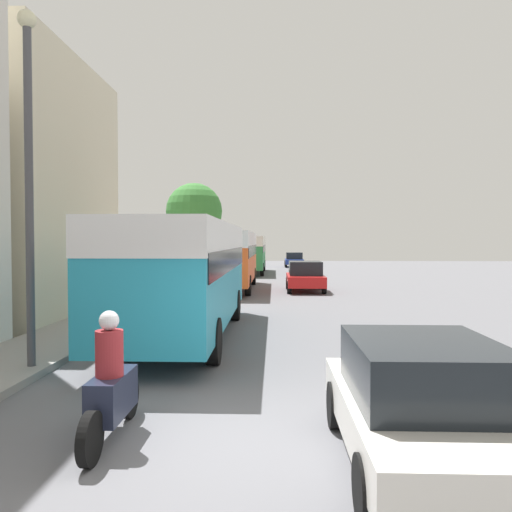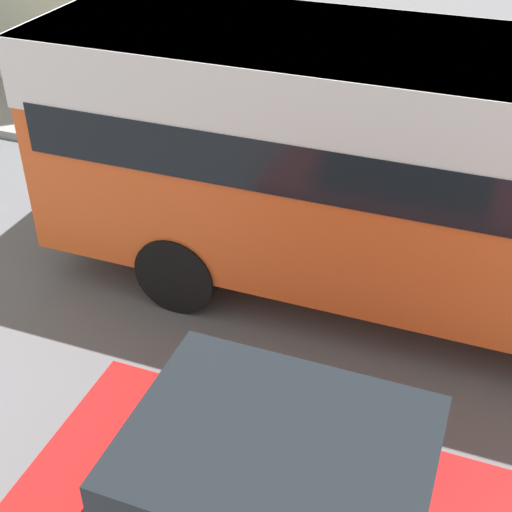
% 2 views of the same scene
% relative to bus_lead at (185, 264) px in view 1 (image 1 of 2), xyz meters
% --- Properties ---
extents(ground_plane, '(120.00, 120.00, 0.00)m').
position_rel_bus_lead_xyz_m(ground_plane, '(1.94, -7.05, -2.02)').
color(ground_plane, slate).
extents(building_midblock, '(5.69, 7.85, 8.94)m').
position_rel_bus_lead_xyz_m(building_midblock, '(-7.10, 3.71, 2.46)').
color(building_midblock, beige).
rests_on(building_midblock, ground_plane).
extents(bus_lead, '(2.55, 9.73, 3.11)m').
position_rel_bus_lead_xyz_m(bus_lead, '(0.00, 0.00, 0.00)').
color(bus_lead, teal).
rests_on(bus_lead, ground_plane).
extents(bus_following, '(2.55, 9.84, 3.11)m').
position_rel_bus_lead_xyz_m(bus_following, '(0.03, 13.42, -0.00)').
color(bus_following, '#EA5B23').
rests_on(bus_following, ground_plane).
extents(bus_third_in_line, '(2.58, 10.18, 3.00)m').
position_rel_bus_lead_xyz_m(bus_third_in_line, '(0.35, 27.23, -0.06)').
color(bus_third_in_line, '#2D8447').
rests_on(bus_third_in_line, ground_plane).
extents(motorcycle_behind_lead, '(0.39, 2.24, 1.73)m').
position_rel_bus_lead_xyz_m(motorcycle_behind_lead, '(0.28, -7.07, -1.33)').
color(motorcycle_behind_lead, '#1E2338').
rests_on(motorcycle_behind_lead, ground_plane).
extents(car_crossing, '(1.91, 3.84, 1.49)m').
position_rel_bus_lead_xyz_m(car_crossing, '(4.45, 37.24, -1.25)').
color(car_crossing, navy).
rests_on(car_crossing, ground_plane).
extents(car_far_curb, '(1.95, 3.86, 1.58)m').
position_rel_bus_lead_xyz_m(car_far_curb, '(4.05, 12.62, -1.21)').
color(car_far_curb, red).
rests_on(car_far_curb, ground_plane).
extents(car_distant, '(1.94, 3.85, 1.48)m').
position_rel_bus_lead_xyz_m(car_distant, '(4.16, -7.70, -1.25)').
color(car_distant, silver).
rests_on(car_distant, ground_plane).
extents(street_tree, '(3.98, 3.98, 6.61)m').
position_rel_bus_lead_xyz_m(street_tree, '(-3.27, 21.81, 2.73)').
color(street_tree, brown).
rests_on(street_tree, sidewalk).
extents(lamp_post, '(0.36, 0.36, 6.99)m').
position_rel_bus_lead_xyz_m(lamp_post, '(-2.41, -3.84, 2.21)').
color(lamp_post, '#47474C').
rests_on(lamp_post, sidewalk).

